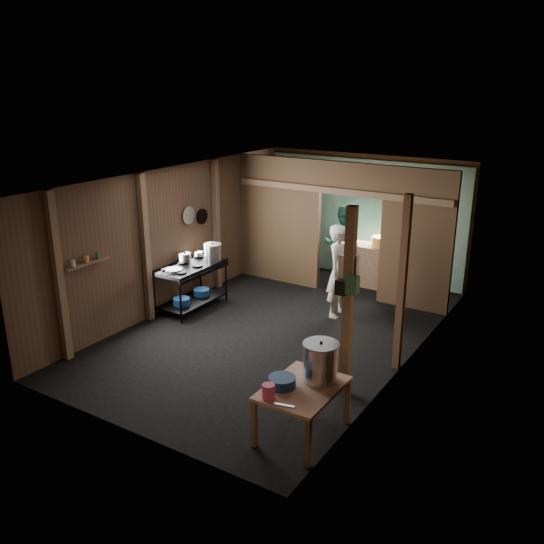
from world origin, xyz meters
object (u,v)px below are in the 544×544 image
Objects in this scene: gas_range at (191,287)px; prep_table at (302,411)px; pink_bucket at (268,392)px; cook at (339,271)px; stove_pot_large at (213,253)px; yellow_tub at (381,242)px; stock_pot at (321,363)px.

gas_range is 1.32× the size of prep_table.
cook reaches higher than pink_bucket.
stove_pot_large is 0.89× the size of yellow_tub.
gas_range is 2.83× the size of stock_pot.
cook is (-1.35, 3.33, -0.04)m from stock_pot.
cook is at bearing 25.01° from gas_range.
stove_pot_large reaches higher than pink_bucket.
stove_pot_large is at bearing 144.05° from stock_pot.
stove_pot_large reaches higher than stock_pot.
stock_pot is at bearing -156.69° from cook.
yellow_tub is (-1.31, 5.14, 0.08)m from stock_pot.
cook is at bearing 112.17° from stock_pot.
stock_pot is 1.35× the size of yellow_tub.
prep_table is 3.82m from cook.
stock_pot reaches higher than gas_range.
stock_pot reaches higher than pink_bucket.
cook is (2.45, 1.14, 0.41)m from gas_range.
prep_table is at bearing -33.22° from gas_range.
stock_pot is at bearing -35.95° from stove_pot_large.
cook is (-1.26, 3.57, 0.52)m from prep_table.
yellow_tub is (2.49, 2.96, 0.53)m from gas_range.
prep_table is 0.63m from pink_bucket.
gas_range is 0.75m from stove_pot_large.
stove_pot_large reaches higher than prep_table.
stove_pot_large is 3.42m from yellow_tub.
pink_bucket is at bearing -115.61° from prep_table.
prep_table is 3.26× the size of stove_pot_large.
gas_range is 4.44m from prep_table.
stock_pot reaches higher than yellow_tub.
yellow_tub is at bearing 47.11° from stove_pot_large.
stock_pot is (3.81, -2.18, 0.45)m from gas_range.
stock_pot is at bearing -75.67° from yellow_tub.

